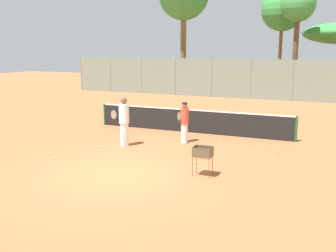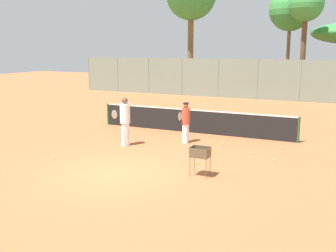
{
  "view_description": "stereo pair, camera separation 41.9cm",
  "coord_description": "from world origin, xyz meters",
  "px_view_note": "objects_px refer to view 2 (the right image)",
  "views": [
    {
      "loc": [
        5.97,
        -9.9,
        3.8
      ],
      "look_at": [
        0.43,
        2.91,
        1.0
      ],
      "focal_mm": 42.0,
      "sensor_mm": 36.0,
      "label": 1
    },
    {
      "loc": [
        6.35,
        -9.73,
        3.8
      ],
      "look_at": [
        0.43,
        2.91,
        1.0
      ],
      "focal_mm": 42.0,
      "sensor_mm": 36.0,
      "label": 2
    }
  ],
  "objects_px": {
    "tennis_net": "(193,121)",
    "player_white_outfit": "(125,121)",
    "ball_cart": "(201,155)",
    "player_red_cap": "(186,122)"
  },
  "relations": [
    {
      "from": "tennis_net",
      "to": "player_white_outfit",
      "type": "height_order",
      "value": "player_white_outfit"
    },
    {
      "from": "player_white_outfit",
      "to": "ball_cart",
      "type": "xyz_separation_m",
      "value": [
        4.0,
        -2.27,
        -0.31
      ]
    },
    {
      "from": "player_red_cap",
      "to": "ball_cart",
      "type": "height_order",
      "value": "player_red_cap"
    },
    {
      "from": "tennis_net",
      "to": "ball_cart",
      "type": "relative_size",
      "value": 10.3
    },
    {
      "from": "player_white_outfit",
      "to": "ball_cart",
      "type": "relative_size",
      "value": 2.13
    },
    {
      "from": "player_white_outfit",
      "to": "player_red_cap",
      "type": "distance_m",
      "value": 2.44
    },
    {
      "from": "tennis_net",
      "to": "player_white_outfit",
      "type": "bearing_deg",
      "value": -114.78
    },
    {
      "from": "player_red_cap",
      "to": "tennis_net",
      "type": "bearing_deg",
      "value": -164.18
    },
    {
      "from": "tennis_net",
      "to": "ball_cart",
      "type": "distance_m",
      "value": 6.13
    },
    {
      "from": "tennis_net",
      "to": "player_red_cap",
      "type": "distance_m",
      "value": 1.96
    }
  ]
}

